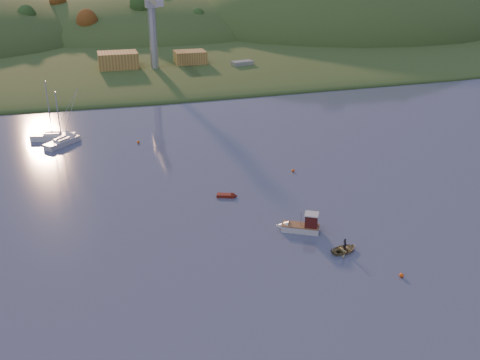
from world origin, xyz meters
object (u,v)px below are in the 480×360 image
object	(u,v)px
sailboat_near	(62,142)
canoe	(344,249)
fishing_boat	(298,226)
sailboat_far	(53,136)
red_tender	(230,196)

from	to	relation	value
sailboat_near	canoe	world-z (taller)	sailboat_near
fishing_boat	sailboat_near	world-z (taller)	sailboat_near
canoe	sailboat_near	bearing A→B (deg)	20.93
sailboat_far	red_tender	size ratio (longest dim) A/B	3.48
sailboat_near	red_tender	xyz separation A→B (m)	(24.50, -30.84, -0.46)
fishing_boat	red_tender	distance (m)	13.87
fishing_boat	canoe	world-z (taller)	fishing_boat
sailboat_near	red_tender	distance (m)	39.39
sailboat_near	red_tender	bearing A→B (deg)	-97.70
canoe	red_tender	bearing A→B (deg)	13.05
sailboat_far	fishing_boat	bearing A→B (deg)	-41.55
canoe	red_tender	world-z (taller)	red_tender
red_tender	fishing_boat	bearing A→B (deg)	-44.27
sailboat_far	canoe	size ratio (longest dim) A/B	3.27
sailboat_far	red_tender	xyz separation A→B (m)	(26.26, -34.56, -0.52)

